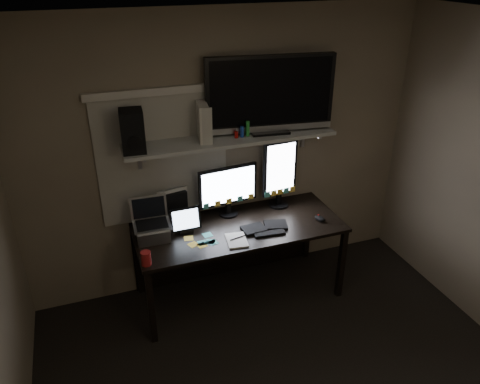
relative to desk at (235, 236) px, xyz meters
name	(u,v)px	position (x,y,z in m)	size (l,w,h in m)	color
ceiling	(347,41)	(0.00, -1.55, 1.95)	(3.60, 3.60, 0.00)	silver
back_wall	(225,155)	(0.00, 0.25, 0.70)	(3.60, 3.60, 0.00)	#685A4A
window_blinds	(163,159)	(-0.55, 0.24, 0.75)	(1.10, 0.02, 1.10)	#B4AEA1
desk	(235,236)	(0.00, 0.00, 0.00)	(1.80, 0.75, 0.73)	black
wall_shelf	(231,139)	(0.00, 0.08, 0.91)	(1.80, 0.35, 0.03)	#A9A9A4
monitor_landscape	(228,191)	(-0.02, 0.11, 0.42)	(0.55, 0.06, 0.48)	black
monitor_portrait	(280,174)	(0.48, 0.11, 0.50)	(0.33, 0.06, 0.66)	black
keyboard	(265,227)	(0.20, -0.23, 0.19)	(0.41, 0.16, 0.02)	black
mouse	(320,218)	(0.71, -0.27, 0.20)	(0.07, 0.11, 0.04)	black
notepad	(237,240)	(-0.10, -0.34, 0.18)	(0.16, 0.23, 0.01)	silver
tablet	(185,220)	(-0.46, -0.06, 0.29)	(0.26, 0.11, 0.23)	black
file_sorter	(173,206)	(-0.51, 0.16, 0.33)	(0.24, 0.11, 0.30)	black
laptop	(152,221)	(-0.74, -0.07, 0.35)	(0.30, 0.24, 0.34)	#A3A3A7
cup	(146,258)	(-0.85, -0.41, 0.23)	(0.08, 0.08, 0.11)	maroon
sticky_notes	(202,242)	(-0.37, -0.26, 0.18)	(0.33, 0.24, 0.00)	yellow
tv	(270,95)	(0.35, 0.09, 1.25)	(1.08, 0.20, 0.65)	black
game_console	(203,122)	(-0.23, 0.10, 1.08)	(0.08, 0.26, 0.31)	beige
speaker	(132,131)	(-0.80, 0.05, 1.09)	(0.18, 0.22, 0.32)	black
bottles	(242,130)	(0.09, 0.05, 0.99)	(0.20, 0.04, 0.13)	#A50F0C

